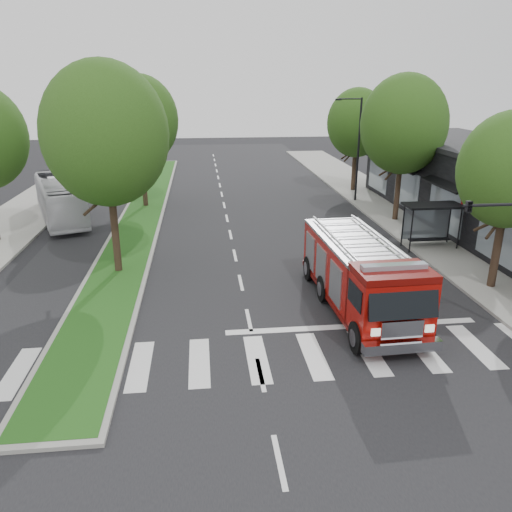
{
  "coord_description": "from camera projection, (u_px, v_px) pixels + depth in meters",
  "views": [
    {
      "loc": [
        -1.71,
        -18.08,
        9.1
      ],
      "look_at": [
        0.59,
        2.66,
        1.8
      ],
      "focal_mm": 35.0,
      "sensor_mm": 36.0,
      "label": 1
    }
  ],
  "objects": [
    {
      "name": "ground",
      "position": [
        249.0,
        320.0,
        20.14
      ],
      "size": [
        140.0,
        140.0,
        0.0
      ],
      "primitive_type": "plane",
      "color": "black",
      "rests_on": "ground"
    },
    {
      "name": "sidewalk_right",
      "position": [
        434.0,
        236.0,
        30.8
      ],
      "size": [
        5.0,
        80.0,
        0.15
      ],
      "primitive_type": "cube",
      "color": "gray",
      "rests_on": "ground"
    },
    {
      "name": "median",
      "position": [
        143.0,
        213.0,
        36.38
      ],
      "size": [
        3.0,
        50.0,
        0.15
      ],
      "color": "gray",
      "rests_on": "ground"
    },
    {
      "name": "storefront_row",
      "position": [
        509.0,
        196.0,
        30.46
      ],
      "size": [
        8.0,
        30.0,
        5.0
      ],
      "primitive_type": "cube",
      "color": "black",
      "rests_on": "ground"
    },
    {
      "name": "bus_shelter",
      "position": [
        431.0,
        214.0,
        28.28
      ],
      "size": [
        3.2,
        1.6,
        2.61
      ],
      "color": "black",
      "rests_on": "ground"
    },
    {
      "name": "tree_right_near",
      "position": [
        510.0,
        170.0,
        21.39
      ],
      "size": [
        4.4,
        4.4,
        8.05
      ],
      "color": "black",
      "rests_on": "ground"
    },
    {
      "name": "tree_right_mid",
      "position": [
        404.0,
        124.0,
        32.33
      ],
      "size": [
        5.6,
        5.6,
        9.72
      ],
      "color": "black",
      "rests_on": "ground"
    },
    {
      "name": "tree_right_far",
      "position": [
        357.0,
        123.0,
        41.92
      ],
      "size": [
        5.0,
        5.0,
        8.73
      ],
      "color": "black",
      "rests_on": "ground"
    },
    {
      "name": "tree_median_near",
      "position": [
        106.0,
        135.0,
        22.9
      ],
      "size": [
        5.8,
        5.8,
        10.16
      ],
      "color": "black",
      "rests_on": "ground"
    },
    {
      "name": "tree_median_far",
      "position": [
        140.0,
        120.0,
        36.14
      ],
      "size": [
        5.6,
        5.6,
        9.72
      ],
      "color": "black",
      "rests_on": "ground"
    },
    {
      "name": "streetlight_right_far",
      "position": [
        357.0,
        145.0,
        38.5
      ],
      "size": [
        2.11,
        0.2,
        8.0
      ],
      "color": "black",
      "rests_on": "ground"
    },
    {
      "name": "fire_engine",
      "position": [
        359.0,
        275.0,
        20.72
      ],
      "size": [
        3.08,
        9.22,
        3.17
      ],
      "rotation": [
        0.0,
        0.0,
        0.03
      ],
      "color": "#5A0704",
      "rests_on": "ground"
    },
    {
      "name": "city_bus",
      "position": [
        60.0,
        199.0,
        34.5
      ],
      "size": [
        5.8,
        10.5,
        2.87
      ],
      "primitive_type": "imported",
      "rotation": [
        0.0,
        0.0,
        0.35
      ],
      "color": "silver",
      "rests_on": "ground"
    }
  ]
}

